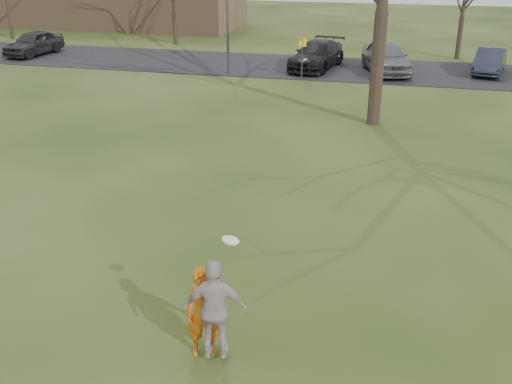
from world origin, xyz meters
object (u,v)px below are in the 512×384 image
Objects in this scene: car_5 at (490,61)px; car_3 at (317,55)px; car_4 at (386,57)px; catching_play at (216,310)px; car_0 at (34,43)px; player_defender at (203,313)px; building at (113,0)px.

car_3 is at bearing -162.48° from car_5.
car_5 is at bearing -4.35° from car_4.
car_3 is 1.05× the size of car_4.
catching_play is at bearing -93.56° from car_5.
car_4 is 5.40m from car_5.
catching_play reaches higher than car_3.
car_3 is 2.12× the size of catching_play.
car_4 reaches higher than car_5.
car_0 is 17.16m from car_3.
player_defender is 30.77m from car_0.
building reaches higher than car_0.
car_3 is 9.02m from car_5.
player_defender is 0.72× the size of catching_play.
catching_play is 42.98m from building.
car_4 is at bearing -31.57° from building.
building is (-1.20, 13.39, 1.19)m from car_0.
car_3 is (17.16, 0.09, 0.01)m from car_0.
catching_play is (1.90, -24.59, 0.27)m from car_3.
car_5 is (5.28, 1.12, -0.15)m from car_4.
car_4 is at bearing 6.34° from car_3.
player_defender is 26.37m from car_5.
car_3 is 3.70m from car_4.
car_0 is 0.89× the size of car_4.
player_defender is 0.43× the size of car_5.
catching_play reaches higher than car_5.
building is at bearing 97.47° from player_defender.
building reaches higher than car_3.
car_3 is 22.70m from building.
catching_play is at bearing -47.40° from player_defender.
car_4 reaches higher than car_0.
car_4 is 2.02× the size of catching_play.
building is (-20.26, 37.89, 0.91)m from catching_play.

